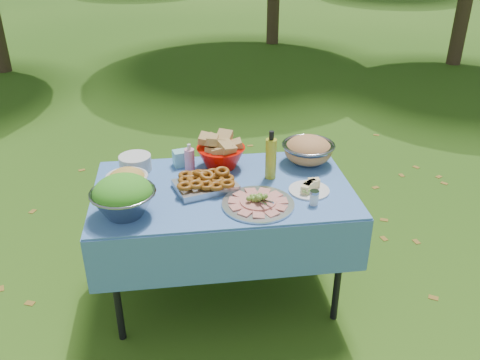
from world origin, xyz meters
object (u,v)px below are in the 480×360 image
Objects in this scene: salad_bowl at (123,196)px; oil_bottle at (271,155)px; pasta_bowl_steel at (308,150)px; bread_bowl at (221,152)px; picnic_table at (224,242)px; plate_stack at (135,163)px; charcuterie_platter at (258,198)px.

oil_bottle is (0.82, 0.31, 0.04)m from salad_bowl.
bread_bowl is at bearing 178.59° from pasta_bowl_steel.
salad_bowl is (-0.53, -0.23, 0.49)m from picnic_table.
picnic_table is at bearing -29.96° from plate_stack.
pasta_bowl_steel is 1.10× the size of oil_bottle.
plate_stack is 0.49× the size of charcuterie_platter.
salad_bowl is 0.74m from bread_bowl.
charcuterie_platter is (0.15, -0.49, -0.05)m from bread_bowl.
charcuterie_platter is at bearing -53.13° from picnic_table.
oil_bottle reaches higher than bread_bowl.
charcuterie_platter is at bearing 0.36° from salad_bowl.
bread_bowl is (0.02, 0.27, 0.48)m from picnic_table.
bread_bowl is at bearing -1.97° from plate_stack.
plate_stack is at bearing 178.31° from pasta_bowl_steel.
pasta_bowl_steel is 0.32m from oil_bottle.
salad_bowl is at bearing -137.84° from bread_bowl.
oil_bottle is at bearing -34.03° from bread_bowl.
bread_bowl is 0.33m from oil_bottle.
plate_stack is at bearing 86.60° from salad_bowl.
charcuterie_platter is at bearing -37.39° from plate_stack.
picnic_table is at bearing -155.15° from pasta_bowl_steel.
pasta_bowl_steel reaches higher than picnic_table.
plate_stack is 1.06m from pasta_bowl_steel.
charcuterie_platter is (0.70, 0.00, -0.06)m from salad_bowl.
plate_stack reaches higher than charcuterie_platter.
salad_bowl is at bearing -156.09° from pasta_bowl_steel.
bread_bowl reaches higher than plate_stack.
plate_stack is 0.60× the size of pasta_bowl_steel.
charcuterie_platter is (0.17, -0.22, 0.43)m from picnic_table.
bread_bowl reaches higher than charcuterie_platter.
charcuterie_platter is at bearing -129.29° from pasta_bowl_steel.
picnic_table is at bearing -93.36° from bread_bowl.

